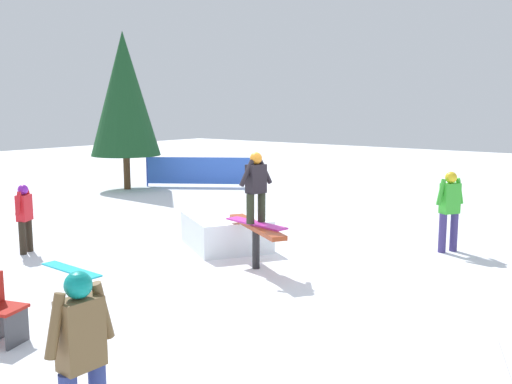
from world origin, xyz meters
TOP-DOWN VIEW (x-y plane):
  - ground_plane at (0.00, 0.00)m, footprint 60.00×60.00m
  - rail_feature at (0.00, 0.00)m, footprint 2.02×1.34m
  - snow_kicker_ramp at (-1.50, 0.88)m, footprint 2.31×2.20m
  - main_rider_on_rail at (0.00, 0.00)m, footprint 1.45×0.77m
  - bystander_brown at (2.33, -5.39)m, footprint 0.24×0.67m
  - bystander_red at (-4.41, -2.01)m, footprint 0.37×0.57m
  - bystander_green at (2.37, 3.41)m, footprint 0.42×0.63m
  - loose_snowboard_white at (4.59, -1.32)m, footprint 0.79×1.41m
  - loose_snowboard_cyan at (-2.60, -2.20)m, footprint 1.54×0.31m
  - folding_chair at (-0.48, -4.64)m, footprint 0.56×0.56m
  - safety_fence at (-8.21, 7.17)m, footprint 3.40×2.30m
  - pine_tree_near at (-9.89, 5.11)m, footprint 2.45×2.45m

SIDE VIEW (x-z plane):
  - ground_plane at x=0.00m, z-range 0.00..0.00m
  - loose_snowboard_white at x=4.59m, z-range 0.00..0.02m
  - loose_snowboard_cyan at x=-2.60m, z-range 0.00..0.02m
  - snow_kicker_ramp at x=-1.50m, z-range 0.00..0.67m
  - folding_chair at x=-0.48m, z-range -0.03..0.85m
  - safety_fence at x=-8.21m, z-range 0.05..1.15m
  - rail_feature at x=0.00m, z-range 0.28..1.12m
  - bystander_red at x=-4.41m, z-range 0.09..1.50m
  - bystander_brown at x=2.33m, z-range 0.10..1.74m
  - bystander_green at x=2.37m, z-range 0.10..1.77m
  - main_rider_on_rail at x=0.00m, z-range 0.83..2.16m
  - pine_tree_near at x=-9.89m, z-range 0.61..6.17m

